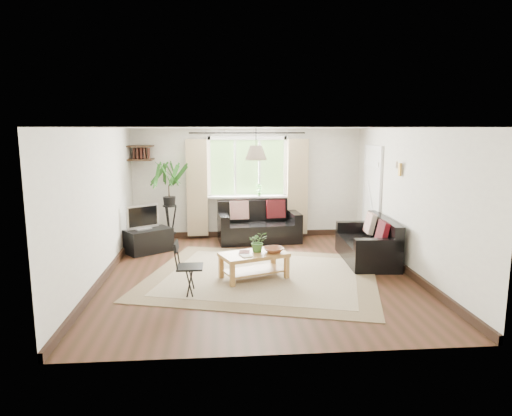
{
  "coord_description": "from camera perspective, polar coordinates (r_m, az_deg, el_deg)",
  "views": [
    {
      "loc": [
        -0.63,
        -7.25,
        2.38
      ],
      "look_at": [
        0.0,
        0.4,
        1.05
      ],
      "focal_mm": 32.0,
      "sensor_mm": 36.0,
      "label": 1
    }
  ],
  "objects": [
    {
      "name": "wall_back",
      "position": [
        10.09,
        -1.09,
        3.12
      ],
      "size": [
        5.0,
        0.02,
        2.4
      ],
      "primitive_type": "cube",
      "color": "white",
      "rests_on": "floor"
    },
    {
      "name": "sill_plant",
      "position": [
        10.0,
        0.39,
        2.28
      ],
      "size": [
        0.14,
        0.1,
        0.27
      ],
      "primitive_type": "imported",
      "color": "#2D6023",
      "rests_on": "window"
    },
    {
      "name": "book_a",
      "position": [
        7.13,
        -1.89,
        -6.01
      ],
      "size": [
        0.21,
        0.24,
        0.02
      ],
      "primitive_type": "imported",
      "rotation": [
        0.0,
        0.0,
        0.3
      ],
      "color": "white",
      "rests_on": "coffee_table"
    },
    {
      "name": "tv_stand",
      "position": [
        9.18,
        -13.27,
        -3.98
      ],
      "size": [
        0.98,
        0.89,
        0.46
      ],
      "primitive_type": "cube",
      "rotation": [
        0.0,
        0.0,
        0.63
      ],
      "color": "black",
      "rests_on": "floor"
    },
    {
      "name": "coffee_table",
      "position": [
        7.38,
        -0.27,
        -7.25
      ],
      "size": [
        1.18,
        0.9,
        0.43
      ],
      "primitive_type": null,
      "rotation": [
        0.0,
        0.0,
        0.36
      ],
      "color": "olive",
      "rests_on": "floor"
    },
    {
      "name": "floor",
      "position": [
        7.66,
        0.25,
        -8.28
      ],
      "size": [
        5.5,
        5.5,
        0.0
      ],
      "primitive_type": "plane",
      "color": "#311E10",
      "rests_on": "ground"
    },
    {
      "name": "pendant_lamp",
      "position": [
        7.68,
        -0.0,
        7.37
      ],
      "size": [
        0.36,
        0.36,
        0.54
      ],
      "primitive_type": null,
      "color": "beige",
      "rests_on": "ceiling"
    },
    {
      "name": "book_b",
      "position": [
        7.33,
        -2.13,
        -5.53
      ],
      "size": [
        0.19,
        0.24,
        0.02
      ],
      "primitive_type": "imported",
      "rotation": [
        0.0,
        0.0,
        -0.13
      ],
      "color": "#4F241F",
      "rests_on": "coffee_table"
    },
    {
      "name": "door",
      "position": [
        9.57,
        14.26,
        1.24
      ],
      "size": [
        0.06,
        0.96,
        2.06
      ],
      "primitive_type": "cube",
      "color": "silver",
      "rests_on": "wall_right"
    },
    {
      "name": "folding_chair",
      "position": [
        6.73,
        -8.25,
        -7.42
      ],
      "size": [
        0.41,
        0.41,
        0.79
      ],
      "primitive_type": null,
      "rotation": [
        0.0,
        0.0,
        1.56
      ],
      "color": "black",
      "rests_on": "floor"
    },
    {
      "name": "table_plant",
      "position": [
        7.36,
        0.24,
        -4.22
      ],
      "size": [
        0.32,
        0.29,
        0.33
      ],
      "primitive_type": "imported",
      "rotation": [
        0.0,
        0.0,
        0.09
      ],
      "color": "#396829",
      "rests_on": "coffee_table"
    },
    {
      "name": "sofa_right",
      "position": [
        8.54,
        13.67,
        -4.0
      ],
      "size": [
        1.65,
        0.89,
        0.76
      ],
      "primitive_type": null,
      "rotation": [
        0.0,
        0.0,
        -1.62
      ],
      "color": "black",
      "rests_on": "floor"
    },
    {
      "name": "wall_right",
      "position": [
        7.98,
        18.44,
        0.82
      ],
      "size": [
        0.02,
        5.5,
        2.4
      ],
      "primitive_type": "cube",
      "color": "white",
      "rests_on": "floor"
    },
    {
      "name": "rug",
      "position": [
        7.56,
        0.79,
        -8.44
      ],
      "size": [
        4.34,
        3.98,
        0.02
      ],
      "primitive_type": "cube",
      "rotation": [
        0.0,
        0.0,
        -0.27
      ],
      "color": "beige",
      "rests_on": "floor"
    },
    {
      "name": "wall_left",
      "position": [
        7.58,
        -18.93,
        0.34
      ],
      "size": [
        0.02,
        5.5,
        2.4
      ],
      "primitive_type": "cube",
      "color": "white",
      "rests_on": "floor"
    },
    {
      "name": "wall_front",
      "position": [
        4.69,
        3.15,
        -4.76
      ],
      "size": [
        5.0,
        0.02,
        2.4
      ],
      "primitive_type": "cube",
      "color": "white",
      "rests_on": "floor"
    },
    {
      "name": "palm_stand",
      "position": [
        9.78,
        -10.78,
        0.72
      ],
      "size": [
        0.75,
        0.75,
        1.72
      ],
      "primitive_type": null,
      "rotation": [
        0.0,
        0.0,
        0.13
      ],
      "color": "black",
      "rests_on": "floor"
    },
    {
      "name": "tv",
      "position": [
        9.09,
        -14.0,
        -1.03
      ],
      "size": [
        0.66,
        0.56,
        0.5
      ],
      "primitive_type": null,
      "rotation": [
        0.0,
        0.0,
        0.63
      ],
      "color": "#A5A5AA",
      "rests_on": "tv_stand"
    },
    {
      "name": "window",
      "position": [
        10.01,
        -1.08,
        5.08
      ],
      "size": [
        2.5,
        0.16,
        2.16
      ],
      "primitive_type": null,
      "color": "white",
      "rests_on": "wall_back"
    },
    {
      "name": "wall_sconce",
      "position": [
        8.17,
        17.37,
        4.89
      ],
      "size": [
        0.12,
        0.12,
        0.28
      ],
      "primitive_type": null,
      "color": "beige",
      "rests_on": "wall_right"
    },
    {
      "name": "bowl",
      "position": [
        7.36,
        2.2,
        -5.26
      ],
      "size": [
        0.39,
        0.39,
        0.08
      ],
      "primitive_type": "imported",
      "rotation": [
        0.0,
        0.0,
        0.25
      ],
      "color": "brown",
      "rests_on": "coffee_table"
    },
    {
      "name": "sofa_back",
      "position": [
        9.75,
        0.38,
        -1.87
      ],
      "size": [
        1.78,
        1.0,
        0.8
      ],
      "primitive_type": null,
      "rotation": [
        0.0,
        0.0,
        0.09
      ],
      "color": "black",
      "rests_on": "floor"
    },
    {
      "name": "ceiling",
      "position": [
        7.28,
        0.26,
        9.99
      ],
      "size": [
        5.5,
        5.5,
        0.0
      ],
      "primitive_type": "plane",
      "rotation": [
        3.14,
        0.0,
        0.0
      ],
      "color": "white",
      "rests_on": "floor"
    },
    {
      "name": "corner_shelf",
      "position": [
        9.9,
        -14.22,
        6.7
      ],
      "size": [
        0.5,
        0.5,
        0.34
      ],
      "primitive_type": null,
      "color": "black",
      "rests_on": "wall_back"
    }
  ]
}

